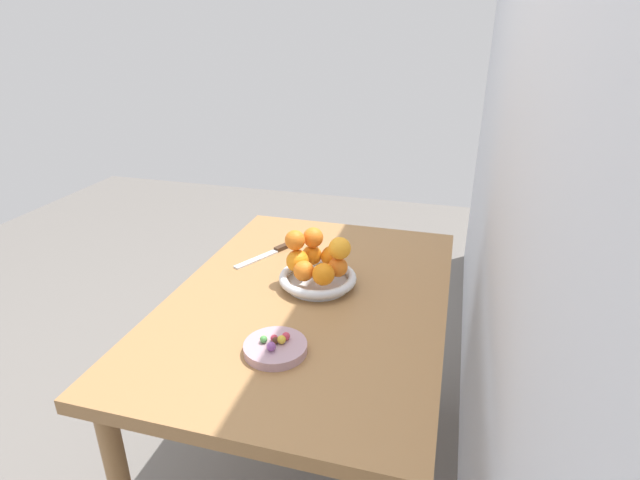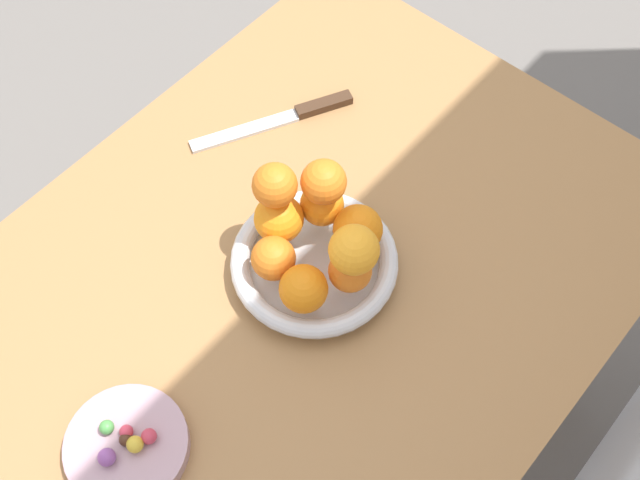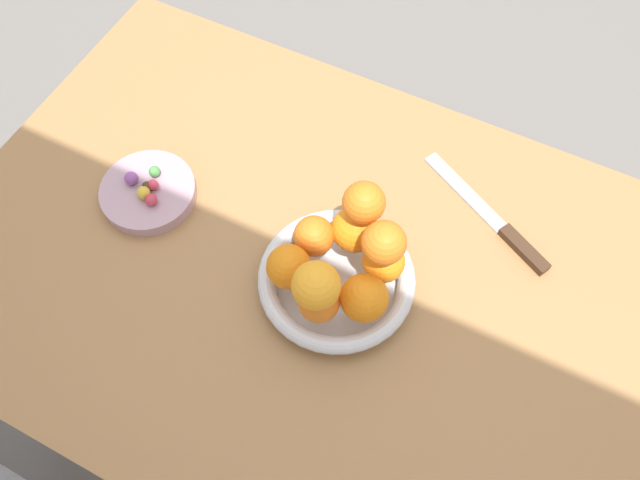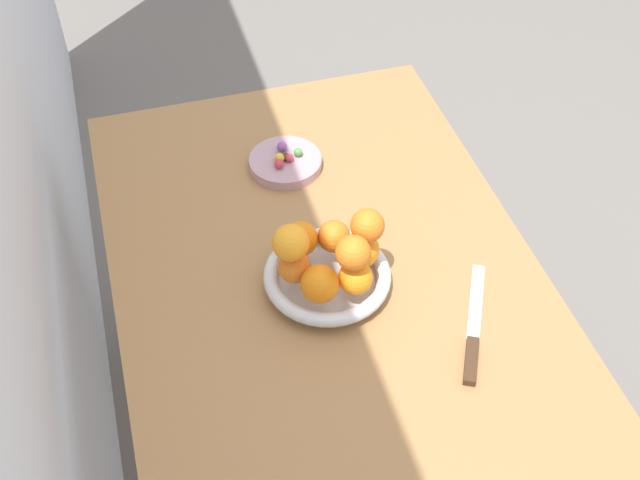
# 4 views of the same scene
# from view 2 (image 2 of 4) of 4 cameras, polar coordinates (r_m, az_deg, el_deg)

# --- Properties ---
(ground_plane) EXTENTS (6.00, 6.00, 0.00)m
(ground_plane) POSITION_cam_2_polar(r_m,az_deg,el_deg) (1.77, -1.74, -14.82)
(ground_plane) COLOR slate
(dining_table) EXTENTS (1.10, 0.76, 0.74)m
(dining_table) POSITION_cam_2_polar(r_m,az_deg,el_deg) (1.16, -2.58, -5.92)
(dining_table) COLOR #9E7042
(dining_table) RESTS_ON ground_plane
(fruit_bowl) EXTENTS (0.23, 0.23, 0.04)m
(fruit_bowl) POSITION_cam_2_polar(r_m,az_deg,el_deg) (1.08, -0.41, -1.64)
(fruit_bowl) COLOR silver
(fruit_bowl) RESTS_ON dining_table
(candy_dish) EXTENTS (0.15, 0.15, 0.02)m
(candy_dish) POSITION_cam_2_polar(r_m,az_deg,el_deg) (1.02, -13.40, -14.21)
(candy_dish) COLOR #B28C99
(candy_dish) RESTS_ON dining_table
(orange_0) EXTENTS (0.06, 0.06, 0.06)m
(orange_0) POSITION_cam_2_polar(r_m,az_deg,el_deg) (1.02, 2.15, -2.19)
(orange_0) COLOR orange
(orange_0) RESTS_ON fruit_bowl
(orange_1) EXTENTS (0.07, 0.07, 0.07)m
(orange_1) POSITION_cam_2_polar(r_m,az_deg,el_deg) (1.05, 2.71, 0.77)
(orange_1) COLOR orange
(orange_1) RESTS_ON fruit_bowl
(orange_2) EXTENTS (0.06, 0.06, 0.06)m
(orange_2) POSITION_cam_2_polar(r_m,az_deg,el_deg) (1.07, 0.14, 2.57)
(orange_2) COLOR orange
(orange_2) RESTS_ON fruit_bowl
(orange_3) EXTENTS (0.07, 0.07, 0.07)m
(orange_3) POSITION_cam_2_polar(r_m,az_deg,el_deg) (1.05, -2.95, 1.54)
(orange_3) COLOR orange
(orange_3) RESTS_ON fruit_bowl
(orange_4) EXTENTS (0.06, 0.06, 0.06)m
(orange_4) POSITION_cam_2_polar(r_m,az_deg,el_deg) (1.03, -3.34, -1.30)
(orange_4) COLOR orange
(orange_4) RESTS_ON fruit_bowl
(orange_5) EXTENTS (0.06, 0.06, 0.06)m
(orange_5) POSITION_cam_2_polar(r_m,az_deg,el_deg) (1.00, -1.01, -3.31)
(orange_5) COLOR orange
(orange_5) RESTS_ON fruit_bowl
(orange_6) EXTENTS (0.06, 0.06, 0.06)m
(orange_6) POSITION_cam_2_polar(r_m,az_deg,el_deg) (0.96, 2.44, -0.70)
(orange_6) COLOR orange
(orange_6) RESTS_ON orange_0
(orange_7) EXTENTS (0.06, 0.06, 0.06)m
(orange_7) POSITION_cam_2_polar(r_m,az_deg,el_deg) (1.02, 0.26, 4.16)
(orange_7) COLOR orange
(orange_7) RESTS_ON orange_2
(orange_8) EXTENTS (0.06, 0.06, 0.06)m
(orange_8) POSITION_cam_2_polar(r_m,az_deg,el_deg) (1.01, -3.24, 3.92)
(orange_8) COLOR orange
(orange_8) RESTS_ON orange_3
(candy_ball_0) EXTENTS (0.02, 0.02, 0.02)m
(candy_ball_0) POSITION_cam_2_polar(r_m,az_deg,el_deg) (0.99, -13.02, -13.97)
(candy_ball_0) COLOR gold
(candy_ball_0) RESTS_ON candy_dish
(candy_ball_1) EXTENTS (0.02, 0.02, 0.02)m
(candy_ball_1) POSITION_cam_2_polar(r_m,az_deg,el_deg) (1.00, -14.81, -14.82)
(candy_ball_1) COLOR #8C4C99
(candy_ball_1) RESTS_ON candy_dish
(candy_ball_2) EXTENTS (0.02, 0.02, 0.02)m
(candy_ball_2) POSITION_cam_2_polar(r_m,az_deg,el_deg) (1.00, -13.79, -13.50)
(candy_ball_2) COLOR #472819
(candy_ball_2) RESTS_ON candy_dish
(candy_ball_3) EXTENTS (0.02, 0.02, 0.02)m
(candy_ball_3) POSITION_cam_2_polar(r_m,az_deg,el_deg) (1.01, -14.93, -12.74)
(candy_ball_3) COLOR #4C9947
(candy_ball_3) RESTS_ON candy_dish
(candy_ball_4) EXTENTS (0.02, 0.02, 0.02)m
(candy_ball_4) POSITION_cam_2_polar(r_m,az_deg,el_deg) (0.99, -12.07, -13.49)
(candy_ball_4) COLOR #C6384C
(candy_ball_4) RESTS_ON candy_dish
(candy_ball_5) EXTENTS (0.02, 0.02, 0.02)m
(candy_ball_5) POSITION_cam_2_polar(r_m,az_deg,el_deg) (1.00, -13.61, -13.11)
(candy_ball_5) COLOR #C6384C
(candy_ball_5) RESTS_ON candy_dish
(knife) EXTENTS (0.24, 0.14, 0.01)m
(knife) POSITION_cam_2_polar(r_m,az_deg,el_deg) (1.24, -2.38, 8.74)
(knife) COLOR #3F2819
(knife) RESTS_ON dining_table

